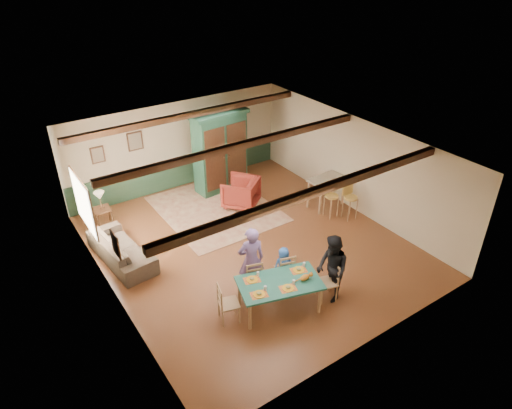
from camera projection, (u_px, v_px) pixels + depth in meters
floor at (250, 245)px, 11.70m from camera, size 8.00×8.00×0.00m
wall_back at (178, 145)px, 13.87m from camera, size 7.00×0.02×2.70m
wall_left at (107, 247)px, 9.32m from camera, size 0.02×8.00×2.70m
wall_right at (354, 164)px, 12.71m from camera, size 0.02×8.00×2.70m
ceiling at (250, 148)px, 10.33m from camera, size 7.00×8.00×0.02m
wainscot_back at (180, 172)px, 14.31m from camera, size 6.95×0.03×0.90m
ceiling_beam_front at (316, 191)px, 8.74m from camera, size 6.95×0.16×0.16m
ceiling_beam_mid at (240, 146)px, 10.67m from camera, size 6.95×0.16×0.16m
ceiling_beam_back at (189, 115)px, 12.52m from camera, size 6.95×0.16×0.16m
window_left at (83, 203)px, 10.45m from camera, size 0.06×1.60×1.30m
picture_left_wall at (116, 244)px, 8.71m from camera, size 0.04×0.42×0.52m
picture_back_a at (135, 141)px, 13.00m from camera, size 0.45×0.04×0.55m
picture_back_b at (98, 155)px, 12.54m from camera, size 0.38×0.04×0.48m
dining_table at (279, 295)px, 9.53m from camera, size 1.90×1.38×0.71m
dining_chair_far_left at (252, 276)px, 9.94m from camera, size 0.50×0.51×0.90m
dining_chair_far_right at (285, 269)px, 10.14m from camera, size 0.50×0.51×0.90m
dining_chair_end_left at (229, 303)px, 9.19m from camera, size 0.51×0.50×0.90m
dining_chair_end_right at (327, 282)px, 9.76m from camera, size 0.51×0.50×0.90m
person_man at (251, 260)px, 9.81m from camera, size 0.68×0.54×1.63m
person_woman at (332, 269)px, 9.62m from camera, size 0.78×0.89×1.56m
person_child at (283, 266)px, 10.18m from camera, size 0.53×0.42×0.95m
cat at (305, 277)px, 9.36m from camera, size 0.36×0.22×0.17m
place_setting_near_left at (259, 293)px, 8.99m from camera, size 0.44×0.38×0.11m
place_setting_near_center at (288, 286)px, 9.15m from camera, size 0.44×0.38×0.11m
place_setting_far_left at (252, 278)px, 9.38m from camera, size 0.44×0.38×0.11m
place_setting_far_right at (299, 268)px, 9.65m from camera, size 0.44×0.38×0.11m
area_rug at (216, 209)px, 13.25m from camera, size 3.01×3.57×0.01m
armoire at (220, 151)px, 13.74m from camera, size 1.81×0.83×2.49m
armchair at (241, 192)px, 13.21m from camera, size 1.32×1.32×0.87m
sofa at (121, 249)px, 11.01m from camera, size 1.08×2.27×0.64m
end_table at (104, 217)px, 12.34m from camera, size 0.47×0.47×0.55m
table_lamp at (100, 200)px, 12.07m from camera, size 0.29×0.29×0.50m
counter_table at (326, 192)px, 13.19m from camera, size 1.12×0.70×0.90m
bar_stool_left at (331, 200)px, 12.67m from camera, size 0.38×0.41×1.03m
bar_stool_right at (350, 202)px, 12.57m from camera, size 0.41×0.44×1.05m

